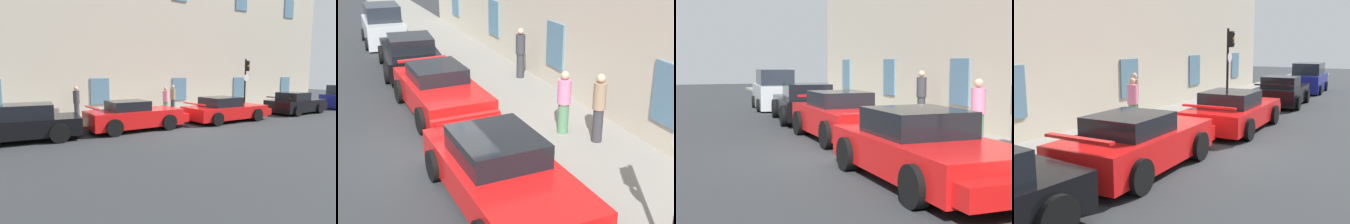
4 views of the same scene
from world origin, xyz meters
TOP-DOWN VIEW (x-y plane):
  - ground_plane at (0.00, 0.00)m, footprint 80.00×80.00m
  - sidewalk at (0.00, 3.38)m, footprint 60.00×3.01m
  - building_facade at (0.00, 6.81)m, footprint 34.11×4.36m
  - sportscar_red_lead at (-7.28, 0.94)m, footprint 5.04×2.53m
  - sportscar_yellow_flank at (-2.22, 0.81)m, footprint 4.75×2.22m
  - sportscar_white_middle at (3.14, 0.58)m, footprint 5.14×2.36m
  - sportscar_tail_end at (9.36, 0.64)m, footprint 4.64×2.37m
  - traffic_light at (6.07, 2.07)m, footprint 0.44×0.36m
  - pedestrian_admiring at (1.54, 3.77)m, footprint 0.45×0.45m
  - pedestrian_strolling at (0.72, 3.24)m, footprint 0.38×0.38m
  - pedestrian_bystander at (-4.20, 4.28)m, footprint 0.39×0.39m

SIDE VIEW (x-z plane):
  - ground_plane at x=0.00m, z-range 0.00..0.00m
  - sidewalk at x=0.00m, z-range 0.00..0.14m
  - sportscar_white_middle at x=3.14m, z-range -0.07..1.28m
  - sportscar_tail_end at x=9.36m, z-range -0.09..1.32m
  - sportscar_yellow_flank at x=-2.22m, z-range -0.06..1.31m
  - sportscar_red_lead at x=-7.28m, z-range -0.08..1.36m
  - pedestrian_strolling at x=0.72m, z-range 0.16..1.85m
  - pedestrian_admiring at x=1.54m, z-range 0.17..1.96m
  - pedestrian_bystander at x=-4.20m, z-range 0.17..1.97m
  - traffic_light at x=6.07m, z-range 0.76..4.19m
  - building_facade at x=0.00m, z-range 0.02..14.01m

